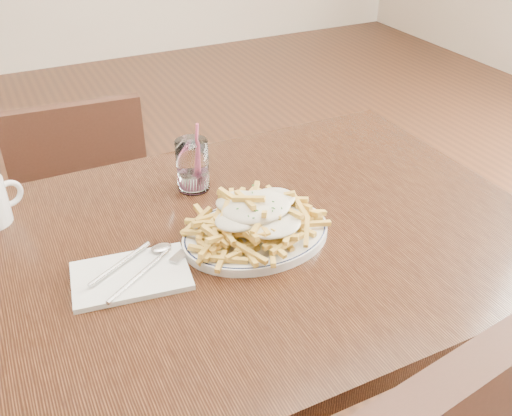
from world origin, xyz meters
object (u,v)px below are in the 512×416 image
chair_far (85,200)px  loaded_fries (256,213)px  water_glass (193,168)px  fries_plate (256,234)px  table (237,269)px

chair_far → loaded_fries: bearing=-74.9°
loaded_fries → water_glass: 0.24m
chair_far → water_glass: bearing=-72.5°
chair_far → water_glass: size_ratio=5.24×
chair_far → fries_plate: bearing=-74.9°
loaded_fries → chair_far: bearing=105.1°
fries_plate → water_glass: size_ratio=2.01×
table → fries_plate: bearing=-31.6°
table → water_glass: 0.25m
chair_far → loaded_fries: size_ratio=2.65×
chair_far → fries_plate: 0.86m
chair_far → fries_plate: size_ratio=2.61×
fries_plate → loaded_fries: (0.00, 0.00, 0.05)m
loaded_fries → water_glass: water_glass is taller
fries_plate → loaded_fries: loaded_fries is taller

